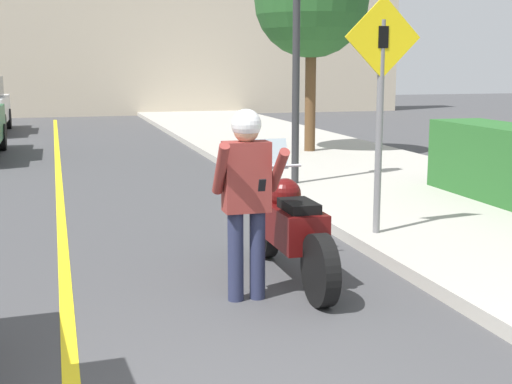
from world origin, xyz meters
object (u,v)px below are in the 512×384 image
motorcycle (289,227)px  traffic_light (297,15)px  person_biker (247,185)px  crossing_sign (381,93)px  street_tree (312,1)px

motorcycle → traffic_light: traffic_light is taller
person_biker → traffic_light: traffic_light is taller
motorcycle → person_biker: (-0.57, -0.51, 0.53)m
person_biker → crossing_sign: (1.97, 1.50, 0.71)m
person_biker → crossing_sign: bearing=37.3°
crossing_sign → street_tree: 8.05m
person_biker → street_tree: (3.92, 9.13, 2.38)m
traffic_light → person_biker: bearing=-113.4°
crossing_sign → traffic_light: bearing=86.5°
person_biker → street_tree: size_ratio=0.37×
motorcycle → person_biker: 0.93m
motorcycle → traffic_light: size_ratio=0.59×
person_biker → traffic_light: bearing=66.6°
traffic_light → street_tree: (1.74, 4.08, 0.59)m
traffic_light → street_tree: street_tree is taller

